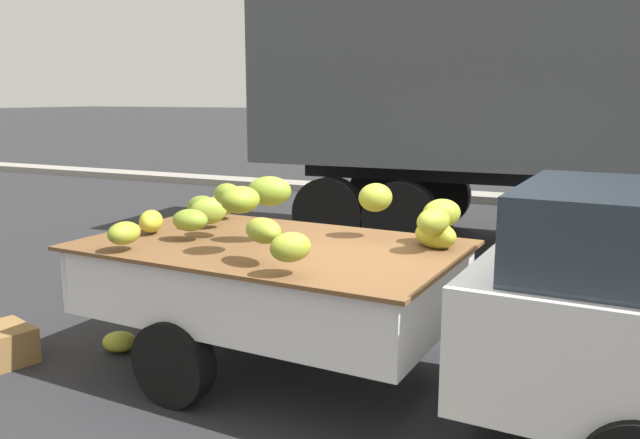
{
  "coord_description": "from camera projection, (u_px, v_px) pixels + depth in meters",
  "views": [
    {
      "loc": [
        1.57,
        -4.48,
        2.23
      ],
      "look_at": [
        -0.82,
        0.63,
        1.16
      ],
      "focal_mm": 36.41,
      "sensor_mm": 36.0,
      "label": 1
    }
  ],
  "objects": [
    {
      "name": "pickup_truck",
      "position": [
        536.0,
        305.0,
        4.25
      ],
      "size": [
        5.29,
        2.05,
        1.7
      ],
      "rotation": [
        0.0,
        0.0,
        -0.05
      ],
      "color": "white",
      "rests_on": "ground"
    },
    {
      "name": "produce_crate",
      "position": [
        6.0,
        344.0,
        5.55
      ],
      "size": [
        0.6,
        0.5,
        0.3
      ],
      "primitive_type": "cube",
      "rotation": [
        0.0,
        0.0,
        -0.3
      ],
      "color": "olive",
      "rests_on": "ground"
    },
    {
      "name": "fallen_banana_bunch_near_tailgate",
      "position": [
        120.0,
        342.0,
        5.77
      ],
      "size": [
        0.32,
        0.29,
        0.17
      ],
      "primitive_type": "ellipsoid",
      "rotation": [
        0.0,
        0.0,
        6.25
      ],
      "color": "gold",
      "rests_on": "ground"
    },
    {
      "name": "ground",
      "position": [
        382.0,
        387.0,
        5.06
      ],
      "size": [
        220.0,
        220.0,
        0.0
      ],
      "primitive_type": "plane",
      "color": "#28282B"
    },
    {
      "name": "curb_strip",
      "position": [
        537.0,
        201.0,
        13.56
      ],
      "size": [
        80.0,
        0.8,
        0.16
      ],
      "primitive_type": "cube",
      "color": "gray",
      "rests_on": "ground"
    }
  ]
}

